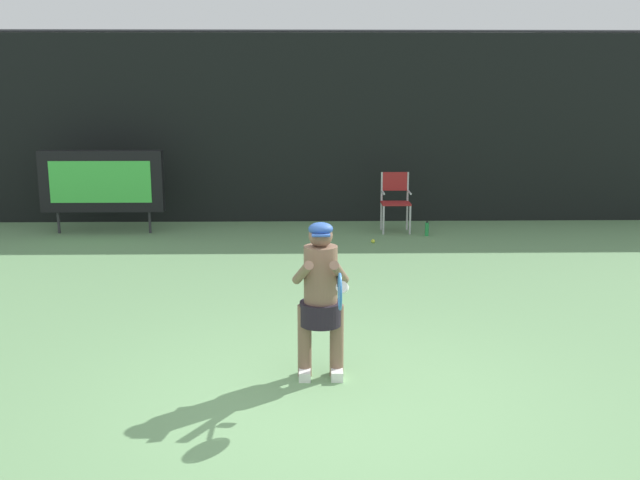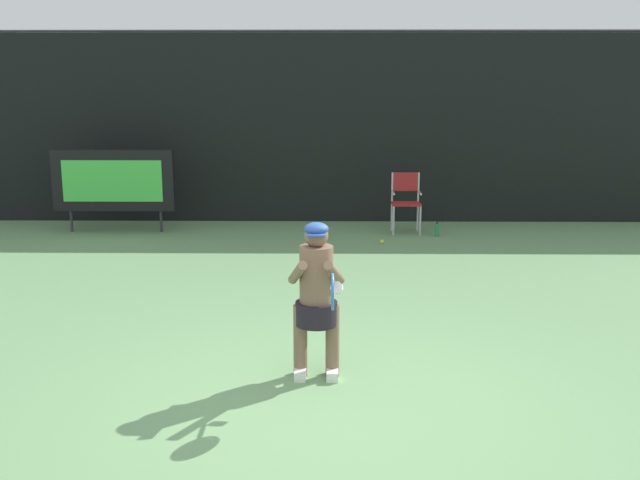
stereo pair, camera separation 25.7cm
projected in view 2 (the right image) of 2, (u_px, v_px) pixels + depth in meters
ground at (320, 415)px, 6.20m from camera, size 18.00×22.00×0.03m
backdrop_screen at (326, 129)px, 14.30m from camera, size 18.00×0.12×3.66m
scoreboard at (114, 180)px, 13.42m from camera, size 2.20×0.21×1.50m
umpire_chair at (406, 199)px, 13.47m from camera, size 0.52×0.44×1.08m
water_bottle at (437, 230)px, 13.17m from camera, size 0.07×0.07×0.27m
tennis_player at (316, 294)px, 6.82m from camera, size 0.53×0.61×1.47m
tennis_racket at (333, 291)px, 6.17m from camera, size 0.03×0.60×0.31m
tennis_ball_spare at (382, 241)px, 12.63m from camera, size 0.07×0.07×0.07m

